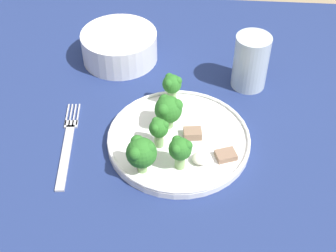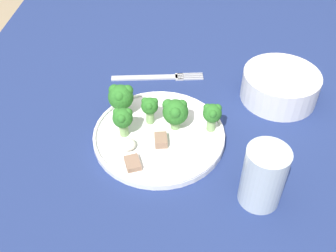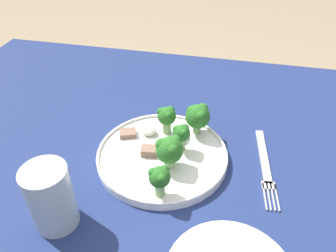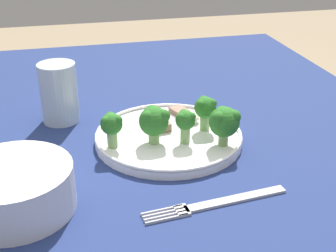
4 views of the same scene
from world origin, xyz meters
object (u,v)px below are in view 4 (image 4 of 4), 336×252
(drinking_glass, at_px, (59,96))
(fork, at_px, (217,203))
(dinner_plate, at_px, (169,137))
(cream_bowl, at_px, (14,190))

(drinking_glass, bearing_deg, fork, -148.63)
(dinner_plate, distance_m, drinking_glass, 0.22)
(dinner_plate, bearing_deg, fork, -173.68)
(cream_bowl, bearing_deg, drinking_glass, -14.19)
(cream_bowl, bearing_deg, fork, -101.42)
(fork, relative_size, cream_bowl, 1.32)
(dinner_plate, height_order, drinking_glass, drinking_glass)
(dinner_plate, height_order, cream_bowl, cream_bowl)
(dinner_plate, relative_size, fork, 1.19)
(fork, height_order, drinking_glass, drinking_glass)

